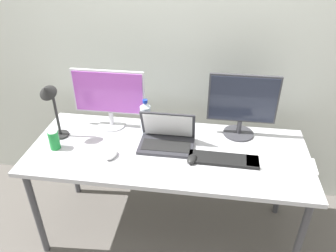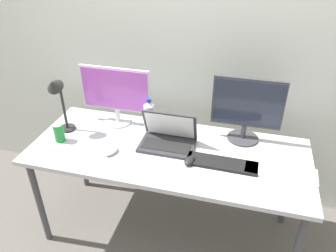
% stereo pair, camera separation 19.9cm
% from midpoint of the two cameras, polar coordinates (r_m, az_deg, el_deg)
% --- Properties ---
extents(ground_plane, '(16.00, 16.00, 0.00)m').
position_cam_midpoint_polar(ground_plane, '(2.60, 2.30, -17.59)').
color(ground_plane, '#5B5651').
extents(wall_back, '(7.00, 0.08, 2.60)m').
position_cam_midpoint_polar(wall_back, '(2.37, 6.30, 15.17)').
color(wall_back, silver).
rests_on(wall_back, ground).
extents(work_desk, '(1.77, 0.72, 0.74)m').
position_cam_midpoint_polar(work_desk, '(2.13, 2.69, -5.61)').
color(work_desk, '#424247').
rests_on(work_desk, ground).
extents(monitor_left, '(0.50, 0.19, 0.42)m').
position_cam_midpoint_polar(monitor_left, '(2.28, -6.69, 5.65)').
color(monitor_left, silver).
rests_on(monitor_left, work_desk).
extents(monitor_center, '(0.45, 0.21, 0.44)m').
position_cam_midpoint_polar(monitor_center, '(2.16, 16.19, 2.93)').
color(monitor_center, '#38383D').
rests_on(monitor_center, work_desk).
extents(laptop_silver, '(0.35, 0.23, 0.23)m').
position_cam_midpoint_polar(laptop_silver, '(2.11, 2.71, -2.13)').
color(laptop_silver, '#2D2D33').
rests_on(laptop_silver, work_desk).
extents(keyboard_main, '(0.41, 0.17, 0.02)m').
position_cam_midpoint_polar(keyboard_main, '(2.05, 21.72, -7.53)').
color(keyboard_main, white).
rests_on(keyboard_main, work_desk).
extents(keyboard_aux, '(0.43, 0.13, 0.02)m').
position_cam_midpoint_polar(keyboard_aux, '(2.01, 12.17, -6.49)').
color(keyboard_aux, black).
rests_on(keyboard_aux, work_desk).
extents(mouse_by_keyboard, '(0.08, 0.10, 0.04)m').
position_cam_midpoint_polar(mouse_by_keyboard, '(1.98, 6.69, -6.13)').
color(mouse_by_keyboard, black).
rests_on(mouse_by_keyboard, work_desk).
extents(mouse_by_laptop, '(0.09, 0.12, 0.03)m').
position_cam_midpoint_polar(mouse_by_laptop, '(2.07, -7.18, -4.39)').
color(mouse_by_laptop, silver).
rests_on(mouse_by_laptop, work_desk).
extents(water_bottle, '(0.07, 0.07, 0.26)m').
position_cam_midpoint_polar(water_bottle, '(2.20, -0.69, 1.45)').
color(water_bottle, silver).
rests_on(water_bottle, work_desk).
extents(soda_can_near_keyboard, '(0.07, 0.07, 0.13)m').
position_cam_midpoint_polar(soda_can_near_keyboard, '(2.23, -16.06, -1.22)').
color(soda_can_near_keyboard, '#197F33').
rests_on(soda_can_near_keyboard, work_desk).
extents(desk_lamp, '(0.11, 0.18, 0.42)m').
position_cam_midpoint_polar(desk_lamp, '(2.21, -16.32, 5.14)').
color(desk_lamp, black).
rests_on(desk_lamp, work_desk).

